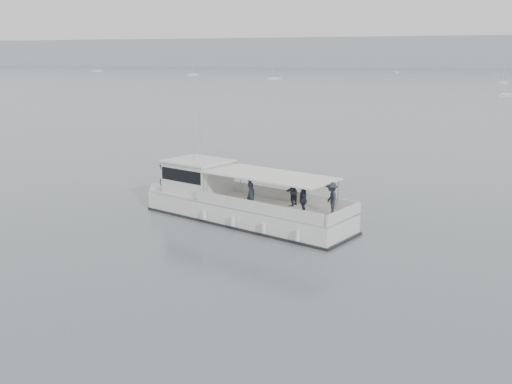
% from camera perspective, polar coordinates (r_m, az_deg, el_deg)
% --- Properties ---
extents(ground, '(1400.00, 1400.00, 0.00)m').
position_cam_1_polar(ground, '(25.87, 8.46, -5.52)').
color(ground, '#545D63').
rests_on(ground, ground).
extents(headland, '(1400.00, 90.00, 28.00)m').
position_cam_1_polar(headland, '(584.28, 17.76, 13.14)').
color(headland, '#939EA8').
rests_on(headland, ground).
extents(tour_boat, '(12.84, 7.00, 5.49)m').
position_cam_1_polar(tour_boat, '(30.11, -2.62, -0.93)').
color(tour_boat, white).
rests_on(tour_boat, ground).
extents(moored_fleet, '(430.81, 321.00, 9.92)m').
position_cam_1_polar(moored_fleet, '(225.96, 15.68, 10.70)').
color(moored_fleet, white).
rests_on(moored_fleet, ground).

